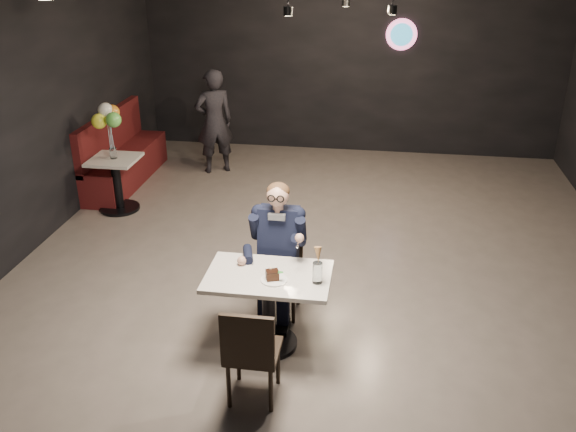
% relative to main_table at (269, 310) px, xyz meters
% --- Properties ---
extents(floor, '(9.00, 9.00, 0.00)m').
position_rel_main_table_xyz_m(floor, '(0.35, 1.29, -0.38)').
color(floor, slate).
rests_on(floor, ground).
extents(wall_sign, '(0.50, 0.06, 0.50)m').
position_rel_main_table_xyz_m(wall_sign, '(1.15, 5.76, 1.62)').
color(wall_sign, pink).
rests_on(wall_sign, floor).
extents(main_table, '(1.10, 0.70, 0.75)m').
position_rel_main_table_xyz_m(main_table, '(0.00, 0.00, 0.00)').
color(main_table, silver).
rests_on(main_table, floor).
extents(chair_far, '(0.42, 0.46, 0.92)m').
position_rel_main_table_xyz_m(chair_far, '(0.00, 0.55, 0.09)').
color(chair_far, black).
rests_on(chair_far, floor).
extents(chair_near, '(0.42, 0.46, 0.92)m').
position_rel_main_table_xyz_m(chair_near, '(0.00, -0.69, 0.09)').
color(chair_near, black).
rests_on(chair_near, floor).
extents(seated_man, '(0.60, 0.80, 1.44)m').
position_rel_main_table_xyz_m(seated_man, '(0.00, 0.55, 0.34)').
color(seated_man, black).
rests_on(seated_man, floor).
extents(dessert_plate, '(0.23, 0.23, 0.01)m').
position_rel_main_table_xyz_m(dessert_plate, '(0.07, -0.09, 0.38)').
color(dessert_plate, white).
rests_on(dessert_plate, main_table).
extents(cake_slice, '(0.13, 0.12, 0.08)m').
position_rel_main_table_xyz_m(cake_slice, '(0.05, -0.09, 0.42)').
color(cake_slice, black).
rests_on(cake_slice, dessert_plate).
extents(mint_leaf, '(0.07, 0.04, 0.01)m').
position_rel_main_table_xyz_m(mint_leaf, '(0.12, -0.10, 0.47)').
color(mint_leaf, '#2A802B').
rests_on(mint_leaf, cake_slice).
extents(sundae_glass, '(0.09, 0.09, 0.19)m').
position_rel_main_table_xyz_m(sundae_glass, '(0.44, -0.07, 0.47)').
color(sundae_glass, silver).
rests_on(sundae_glass, main_table).
extents(wafer_cone, '(0.08, 0.08, 0.13)m').
position_rel_main_table_xyz_m(wafer_cone, '(0.44, -0.02, 0.62)').
color(wafer_cone, '#B37649').
rests_on(wafer_cone, sundae_glass).
extents(booth_bench, '(0.54, 2.16, 1.08)m').
position_rel_main_table_xyz_m(booth_bench, '(-2.90, 3.71, 0.16)').
color(booth_bench, '#400D0E').
rests_on(booth_bench, floor).
extents(side_table, '(0.62, 0.62, 0.77)m').
position_rel_main_table_xyz_m(side_table, '(-2.60, 2.71, 0.01)').
color(side_table, silver).
rests_on(side_table, floor).
extents(balloon_vase, '(0.09, 0.09, 0.14)m').
position_rel_main_table_xyz_m(balloon_vase, '(-2.60, 2.71, 0.45)').
color(balloon_vase, silver).
rests_on(balloon_vase, side_table).
extents(balloon_bunch, '(0.37, 0.37, 0.60)m').
position_rel_main_table_xyz_m(balloon_bunch, '(-2.60, 2.71, 0.83)').
color(balloon_bunch, '#FBFA34').
rests_on(balloon_bunch, balloon_vase).
extents(passerby, '(0.71, 0.63, 1.63)m').
position_rel_main_table_xyz_m(passerby, '(-1.66, 4.39, 0.44)').
color(passerby, black).
rests_on(passerby, floor).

